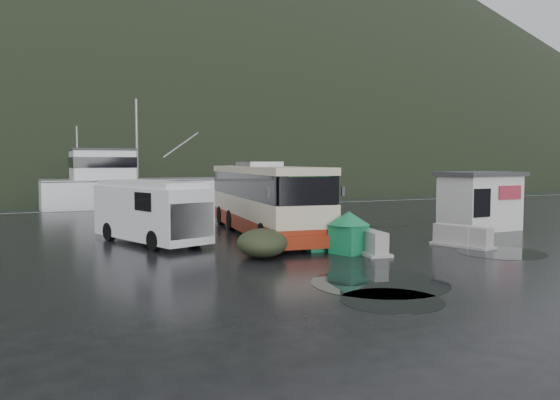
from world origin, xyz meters
name	(u,v)px	position (x,y,z in m)	size (l,w,h in m)	color
ground	(274,248)	(0.00, 0.00, 0.00)	(160.00, 160.00, 0.00)	black
harbor_water	(82,177)	(0.00, 110.00, 0.00)	(300.00, 180.00, 0.02)	black
quay_edge	(166,208)	(0.00, 20.00, 0.00)	(160.00, 0.60, 1.50)	#999993
headland	(84,169)	(10.00, 250.00, 0.00)	(780.00, 540.00, 570.00)	black
coach_bus	(264,234)	(1.26, 4.09, 0.00)	(3.01, 12.00, 3.39)	beige
white_van	(151,243)	(-4.13, 3.31, 0.00)	(2.14, 6.22, 2.60)	white
waste_bin_left	(348,253)	(2.05, -2.23, 0.00)	(1.11, 1.11, 1.55)	#157747
waste_bin_right	(318,250)	(1.37, -1.13, 0.00)	(0.99, 0.99, 1.38)	#157747
dome_tent	(262,257)	(-1.11, -1.59, 0.00)	(1.80, 2.52, 0.99)	#2A311D
ticket_kiosk	(479,229)	(11.68, 1.36, 0.00)	(3.67, 2.78, 2.87)	silver
jersey_barrier_a	(372,254)	(2.73, -2.74, 0.00)	(0.86, 1.73, 0.86)	#999993
jersey_barrier_b	(453,245)	(6.91, -2.26, 0.00)	(0.85, 1.69, 0.85)	#999993
jersey_barrier_c	(471,248)	(7.17, -3.00, 0.00)	(0.84, 1.68, 0.84)	#999993
fishing_trawler	(171,199)	(2.34, 29.11, 0.00)	(25.37, 5.57, 10.15)	white
puddles	(417,259)	(3.65, -4.13, 0.01)	(11.88, 16.31, 0.01)	black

